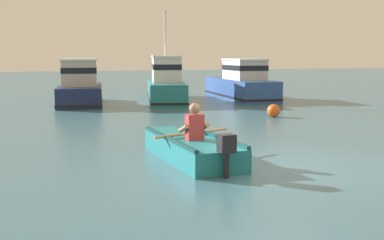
{
  "coord_description": "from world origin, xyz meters",
  "views": [
    {
      "loc": [
        -4.5,
        -8.37,
        2.14
      ],
      "look_at": [
        -0.67,
        3.09,
        0.55
      ],
      "focal_mm": 46.13,
      "sensor_mm": 36.0,
      "label": 1
    }
  ],
  "objects_px": {
    "moored_boat_teal": "(166,84)",
    "moored_boat_blue": "(241,84)",
    "mooring_buoy": "(274,111)",
    "moored_boat_navy": "(80,88)",
    "rowboat_with_person": "(191,147)"
  },
  "relations": [
    {
      "from": "moored_boat_navy",
      "to": "moored_boat_blue",
      "type": "relative_size",
      "value": 0.79
    },
    {
      "from": "moored_boat_teal",
      "to": "moored_boat_navy",
      "type": "bearing_deg",
      "value": -175.49
    },
    {
      "from": "moored_boat_teal",
      "to": "mooring_buoy",
      "type": "relative_size",
      "value": 14.68
    },
    {
      "from": "moored_boat_blue",
      "to": "mooring_buoy",
      "type": "bearing_deg",
      "value": -105.29
    },
    {
      "from": "rowboat_with_person",
      "to": "moored_boat_navy",
      "type": "height_order",
      "value": "moored_boat_navy"
    },
    {
      "from": "rowboat_with_person",
      "to": "moored_boat_teal",
      "type": "distance_m",
      "value": 12.97
    },
    {
      "from": "moored_boat_navy",
      "to": "moored_boat_blue",
      "type": "distance_m",
      "value": 7.87
    },
    {
      "from": "moored_boat_teal",
      "to": "mooring_buoy",
      "type": "bearing_deg",
      "value": -73.86
    },
    {
      "from": "moored_boat_teal",
      "to": "moored_boat_blue",
      "type": "bearing_deg",
      "value": 2.96
    },
    {
      "from": "moored_boat_teal",
      "to": "moored_boat_blue",
      "type": "distance_m",
      "value": 3.94
    },
    {
      "from": "mooring_buoy",
      "to": "moored_boat_blue",
      "type": "bearing_deg",
      "value": 74.71
    },
    {
      "from": "moored_boat_navy",
      "to": "moored_boat_blue",
      "type": "xyz_separation_m",
      "value": [
        7.86,
        0.51,
        0.01
      ]
    },
    {
      "from": "moored_boat_blue",
      "to": "mooring_buoy",
      "type": "xyz_separation_m",
      "value": [
        -1.94,
        -7.09,
        -0.52
      ]
    },
    {
      "from": "rowboat_with_person",
      "to": "moored_boat_blue",
      "type": "height_order",
      "value": "moored_boat_blue"
    },
    {
      "from": "moored_boat_navy",
      "to": "mooring_buoy",
      "type": "xyz_separation_m",
      "value": [
        5.92,
        -6.58,
        -0.51
      ]
    }
  ]
}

